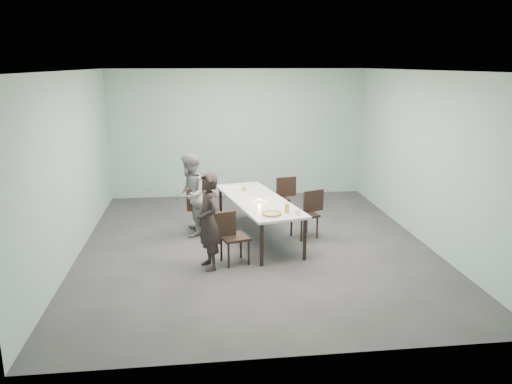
{
  "coord_description": "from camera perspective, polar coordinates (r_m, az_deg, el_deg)",
  "views": [
    {
      "loc": [
        -0.98,
        -8.25,
        3.11
      ],
      "look_at": [
        0.0,
        -0.13,
        1.0
      ],
      "focal_mm": 35.0,
      "sensor_mm": 36.0,
      "label": 1
    }
  ],
  "objects": [
    {
      "name": "table",
      "position": [
        8.96,
        0.24,
        -1.16
      ],
      "size": [
        1.44,
        2.73,
        0.75
      ],
      "rotation": [
        0.0,
        0.0,
        0.22
      ],
      "color": "white",
      "rests_on": "ground"
    },
    {
      "name": "room_shell",
      "position": [
        8.37,
        -0.11,
        7.03
      ],
      "size": [
        6.02,
        7.02,
        3.01
      ],
      "color": "#91B6AD",
      "rests_on": "ground"
    },
    {
      "name": "chair_near_left",
      "position": [
        7.91,
        -3.0,
        -4.79
      ],
      "size": [
        0.65,
        0.52,
        0.87
      ],
      "rotation": [
        0.0,
        0.0,
        0.29
      ],
      "color": "black",
      "rests_on": "ground"
    },
    {
      "name": "beer_glass",
      "position": [
        8.12,
        3.55,
        -1.88
      ],
      "size": [
        0.08,
        0.08,
        0.15
      ],
      "primitive_type": "cylinder",
      "color": "#B88E28",
      "rests_on": "table"
    },
    {
      "name": "diner_far",
      "position": [
        9.25,
        -7.51,
        -0.32
      ],
      "size": [
        0.6,
        0.76,
        1.53
      ],
      "primitive_type": "imported",
      "rotation": [
        0.0,
        0.0,
        -1.6
      ],
      "color": "gray",
      "rests_on": "ground"
    },
    {
      "name": "water_tumbler",
      "position": [
        8.02,
        4.77,
        -2.35
      ],
      "size": [
        0.08,
        0.08,
        0.09
      ],
      "primitive_type": "cylinder",
      "color": "silver",
      "rests_on": "table"
    },
    {
      "name": "amber_tumbler",
      "position": [
        9.52,
        -1.36,
        0.36
      ],
      "size": [
        0.07,
        0.07,
        0.08
      ],
      "primitive_type": "cylinder",
      "color": "#B88E28",
      "rests_on": "table"
    },
    {
      "name": "chair_far_left",
      "position": [
        9.32,
        -5.98,
        -1.85
      ],
      "size": [
        0.65,
        0.5,
        0.87
      ],
      "rotation": [
        0.0,
        0.0,
        0.22
      ],
      "color": "black",
      "rests_on": "ground"
    },
    {
      "name": "tealight",
      "position": [
        8.76,
        0.37,
        -1.01
      ],
      "size": [
        0.06,
        0.06,
        0.05
      ],
      "color": "silver",
      "rests_on": "table"
    },
    {
      "name": "chair_near_right",
      "position": [
        9.18,
        5.99,
        -2.12
      ],
      "size": [
        0.65,
        0.54,
        0.87
      ],
      "rotation": [
        0.0,
        0.0,
        3.51
      ],
      "color": "black",
      "rests_on": "ground"
    },
    {
      "name": "diner_near",
      "position": [
        7.69,
        -5.45,
        -3.37
      ],
      "size": [
        0.52,
        0.64,
        1.53
      ],
      "primitive_type": "imported",
      "rotation": [
        0.0,
        0.0,
        -1.27
      ],
      "color": "black",
      "rests_on": "ground"
    },
    {
      "name": "side_plate",
      "position": [
        8.36,
        2.09,
        -1.89
      ],
      "size": [
        0.18,
        0.18,
        0.01
      ],
      "primitive_type": "cylinder",
      "color": "white",
      "rests_on": "table"
    },
    {
      "name": "menu",
      "position": [
        9.78,
        -2.75,
        0.51
      ],
      "size": [
        0.34,
        0.28,
        0.01
      ],
      "primitive_type": "cube",
      "rotation": [
        0.0,
        0.0,
        0.22
      ],
      "color": "silver",
      "rests_on": "table"
    },
    {
      "name": "pizza",
      "position": [
        8.0,
        1.81,
        -2.54
      ],
      "size": [
        0.34,
        0.34,
        0.04
      ],
      "color": "white",
      "rests_on": "table"
    },
    {
      "name": "ground",
      "position": [
        8.87,
        -0.1,
        -6.06
      ],
      "size": [
        7.0,
        7.0,
        0.0
      ],
      "primitive_type": "plane",
      "color": "#333335",
      "rests_on": "ground"
    },
    {
      "name": "chair_far_right",
      "position": [
        10.2,
        2.88,
        -0.36
      ],
      "size": [
        0.64,
        0.49,
        0.87
      ],
      "rotation": [
        0.0,
        0.0,
        3.32
      ],
      "color": "black",
      "rests_on": "ground"
    }
  ]
}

